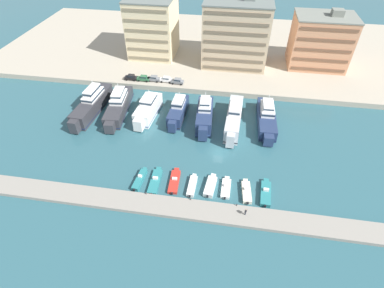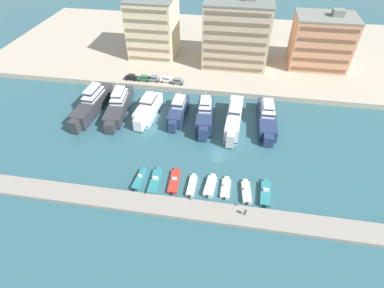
{
  "view_description": "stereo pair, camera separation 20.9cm",
  "coord_description": "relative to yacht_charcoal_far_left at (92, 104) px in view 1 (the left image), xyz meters",
  "views": [
    {
      "loc": [
        2.05,
        -55.58,
        51.0
      ],
      "look_at": [
        -6.62,
        -0.84,
        2.5
      ],
      "focal_mm": 28.0,
      "sensor_mm": 36.0,
      "label": 1
    },
    {
      "loc": [
        2.26,
        -55.54,
        51.0
      ],
      "look_at": [
        -6.62,
        -0.84,
        2.5
      ],
      "focal_mm": 28.0,
      "sensor_mm": 36.0,
      "label": 2
    }
  ],
  "objects": [
    {
      "name": "yacht_silver_center_right",
      "position": [
        41.08,
        -0.37,
        -0.07
      ],
      "size": [
        4.46,
        20.01,
        7.86
      ],
      "color": "silver",
      "rests_on": "ground"
    },
    {
      "name": "car_white_center_left",
      "position": [
        18.17,
        17.36,
        0.09
      ],
      "size": [
        4.15,
        2.02,
        1.8
      ],
      "color": "white",
      "rests_on": "quay_promenade"
    },
    {
      "name": "motorboat_white_center_left",
      "position": [
        33.32,
        -24.35,
        -2.16
      ],
      "size": [
        1.68,
        6.63,
        0.9
      ],
      "color": "white",
      "rests_on": "ground"
    },
    {
      "name": "bollard_west_mid",
      "position": [
        33.66,
        -28.56,
        -1.45
      ],
      "size": [
        0.2,
        0.2,
        0.61
      ],
      "color": "#2D2D33",
      "rests_on": "pier_dock"
    },
    {
      "name": "quay_promenade",
      "position": [
        38.08,
        49.18,
        -1.75
      ],
      "size": [
        180.0,
        70.0,
        1.72
      ],
      "primitive_type": "cube",
      "color": "#ADA38E",
      "rests_on": "ground"
    },
    {
      "name": "motorboat_white_center",
      "position": [
        37.36,
        -23.88,
        -2.07
      ],
      "size": [
        2.61,
        6.74,
        1.08
      ],
      "color": "white",
      "rests_on": "ground"
    },
    {
      "name": "pedestrian_near_edge",
      "position": [
        45.07,
        -30.53,
        -0.74
      ],
      "size": [
        0.47,
        0.57,
        1.74
      ],
      "color": "#282D3D",
      "rests_on": "pier_dock"
    },
    {
      "name": "motorboat_white_center_right",
      "position": [
        40.77,
        -23.75,
        -2.22
      ],
      "size": [
        2.03,
        6.44,
        1.16
      ],
      "color": "white",
      "rests_on": "ground"
    },
    {
      "name": "car_green_left",
      "position": [
        10.59,
        16.95,
        0.09
      ],
      "size": [
        4.1,
        1.93,
        1.8
      ],
      "color": "#2D6642",
      "rests_on": "quay_promenade"
    },
    {
      "name": "car_grey_center",
      "position": [
        22.03,
        16.83,
        0.09
      ],
      "size": [
        4.18,
        2.09,
        1.8
      ],
      "color": "slate",
      "rests_on": "quay_promenade"
    },
    {
      "name": "bollard_east_mid",
      "position": [
        43.28,
        -28.56,
        -1.45
      ],
      "size": [
        0.2,
        0.2,
        0.61
      ],
      "color": "#2D2D33",
      "rests_on": "pier_dock"
    },
    {
      "name": "motorboat_teal_left",
      "position": [
        24.88,
        -24.24,
        -2.22
      ],
      "size": [
        2.3,
        8.35,
        1.3
      ],
      "color": "teal",
      "rests_on": "ground"
    },
    {
      "name": "apartment_block_far_left",
      "position": [
        9.01,
        38.18,
        9.23
      ],
      "size": [
        16.45,
        16.84,
        22.13
      ],
      "color": "beige",
      "rests_on": "quay_promenade"
    },
    {
      "name": "motorboat_teal_right",
      "position": [
        49.34,
        -23.95,
        -2.1
      ],
      "size": [
        2.48,
        7.84,
        1.56
      ],
      "color": "teal",
      "rests_on": "ground"
    },
    {
      "name": "yacht_navy_mid_right",
      "position": [
        50.03,
        1.94,
        -0.45
      ],
      "size": [
        5.06,
        19.79,
        7.7
      ],
      "color": "navy",
      "rests_on": "ground"
    },
    {
      "name": "yacht_charcoal_left",
      "position": [
        7.56,
        1.12,
        -0.37
      ],
      "size": [
        6.44,
        21.27,
        7.89
      ],
      "color": "#333338",
      "rests_on": "ground"
    },
    {
      "name": "yacht_navy_center_left",
      "position": [
        25.22,
        1.17,
        -0.42
      ],
      "size": [
        4.26,
        15.44,
        7.17
      ],
      "color": "navy",
      "rests_on": "ground"
    },
    {
      "name": "motorboat_teal_far_left",
      "position": [
        21.35,
        -24.39,
        -2.08
      ],
      "size": [
        2.02,
        7.05,
        1.49
      ],
      "color": "teal",
      "rests_on": "ground"
    },
    {
      "name": "apartment_block_mid_left",
      "position": [
        67.62,
        37.51,
        7.77
      ],
      "size": [
        19.39,
        13.81,
        19.19
      ],
      "color": "tan",
      "rests_on": "quay_promenade"
    },
    {
      "name": "yacht_navy_center",
      "position": [
        33.02,
        -0.45,
        0.04
      ],
      "size": [
        5.2,
        16.7,
        8.7
      ],
      "color": "navy",
      "rests_on": "ground"
    },
    {
      "name": "pier_dock",
      "position": [
        38.08,
        -30.78,
        -2.19
      ],
      "size": [
        120.0,
        4.93,
        0.84
      ],
      "primitive_type": "cube",
      "color": "gray",
      "rests_on": "ground"
    },
    {
      "name": "motorboat_red_mid_left",
      "position": [
        29.16,
        -23.57,
        -2.24
      ],
      "size": [
        2.43,
        7.8,
        1.11
      ],
      "color": "red",
      "rests_on": "ground"
    },
    {
      "name": "apartment_block_left",
      "position": [
        39.04,
        34.99,
        9.86
      ],
      "size": [
        22.04,
        15.95,
        23.41
      ],
      "color": "#C6AD89",
      "rests_on": "quay_promenade"
    },
    {
      "name": "car_grey_mid_left",
      "position": [
        13.94,
        17.29,
        0.09
      ],
      "size": [
        4.15,
        2.03,
        1.8
      ],
      "color": "slate",
      "rests_on": "quay_promenade"
    },
    {
      "name": "yacht_charcoal_far_left",
      "position": [
        0.0,
        0.0,
        0.0
      ],
      "size": [
        5.56,
        22.02,
        8.77
      ],
      "color": "#333338",
      "rests_on": "ground"
    },
    {
      "name": "bollard_west",
      "position": [
        24.04,
        -28.56,
        -1.45
      ],
      "size": [
        0.2,
        0.2,
        0.61
      ],
      "color": "#2D2D33",
      "rests_on": "pier_dock"
    },
    {
      "name": "yacht_white_mid_left",
      "position": [
        16.56,
        0.46,
        -0.33
      ],
      "size": [
        5.53,
        16.06,
        7.29
      ],
      "color": "white",
      "rests_on": "ground"
    },
    {
      "name": "ground_plane",
      "position": [
        38.08,
        -11.99,
        -2.61
      ],
      "size": [
        400.0,
        400.0,
        0.0
      ],
      "primitive_type": "plane",
      "color": "#2D5B66"
    },
    {
      "name": "motorboat_cream_mid_right",
      "position": [
        45.23,
        -24.21,
        -2.12
      ],
      "size": [
        2.43,
        6.85,
        1.4
      ],
      "color": "beige",
      "rests_on": "ground"
    },
    {
      "name": "car_black_far_left",
      "position": [
        6.37,
        16.93,
        0.09
      ],
      "size": [
        4.13,
        1.98,
        1.8
      ],
      "color": "black",
      "rests_on": "quay_promenade"
    }
  ]
}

